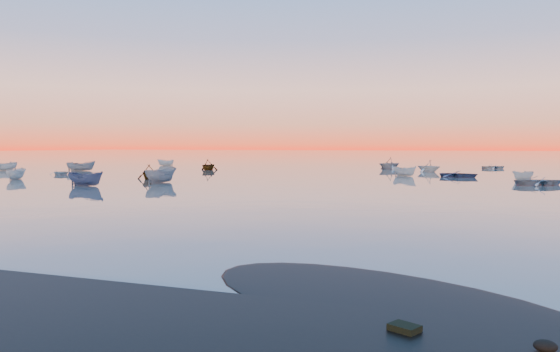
% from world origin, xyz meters
% --- Properties ---
extents(ground, '(600.00, 600.00, 0.00)m').
position_xyz_m(ground, '(0.00, 100.00, 0.00)').
color(ground, '#6E665C').
rests_on(ground, ground).
extents(mud_lobes, '(140.00, 6.00, 0.07)m').
position_xyz_m(mud_lobes, '(0.00, -1.00, 0.01)').
color(mud_lobes, black).
rests_on(mud_lobes, ground).
extents(moored_fleet, '(124.00, 58.00, 1.20)m').
position_xyz_m(moored_fleet, '(0.00, 53.00, 0.00)').
color(moored_fleet, '#B9B9B4').
rests_on(moored_fleet, ground).
extents(boat_near_left, '(3.80, 3.72, 0.94)m').
position_xyz_m(boat_near_left, '(-35.41, 41.27, 0.00)').
color(boat_near_left, '#B9B9B4').
rests_on(boat_near_left, ground).
extents(boat_near_center, '(1.89, 4.09, 1.39)m').
position_xyz_m(boat_near_center, '(-19.48, 26.75, 0.00)').
color(boat_near_center, '#39486D').
rests_on(boat_near_center, ground).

